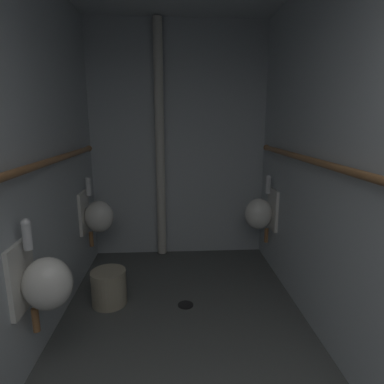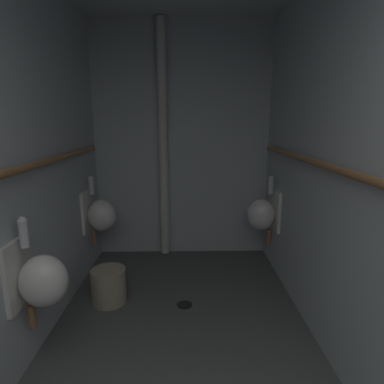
{
  "view_description": "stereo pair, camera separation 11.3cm",
  "coord_description": "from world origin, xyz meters",
  "px_view_note": "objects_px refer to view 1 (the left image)",
  "views": [
    {
      "loc": [
        -0.07,
        0.1,
        1.62
      ],
      "look_at": [
        0.1,
        2.89,
        0.99
      ],
      "focal_mm": 29.74,
      "sensor_mm": 36.0,
      "label": 1
    },
    {
      "loc": [
        0.05,
        0.1,
        1.62
      ],
      "look_at": [
        0.1,
        2.89,
        0.99
      ],
      "focal_mm": 29.74,
      "sensor_mm": 36.0,
      "label": 2
    }
  ],
  "objects_px": {
    "urinal_left_far": "(97,216)",
    "waste_bin": "(109,287)",
    "standpipe_back_wall": "(160,144)",
    "floor_drain": "(186,305)",
    "urinal_left_mid": "(44,282)",
    "urinal_right_mid": "(260,213)"
  },
  "relations": [
    {
      "from": "urinal_left_far",
      "to": "waste_bin",
      "type": "height_order",
      "value": "urinal_left_far"
    },
    {
      "from": "standpipe_back_wall",
      "to": "floor_drain",
      "type": "relative_size",
      "value": 19.06
    },
    {
      "from": "urinal_left_mid",
      "to": "standpipe_back_wall",
      "type": "distance_m",
      "value": 2.08
    },
    {
      "from": "urinal_right_mid",
      "to": "waste_bin",
      "type": "bearing_deg",
      "value": -157.46
    },
    {
      "from": "urinal_left_mid",
      "to": "standpipe_back_wall",
      "type": "height_order",
      "value": "standpipe_back_wall"
    },
    {
      "from": "urinal_right_mid",
      "to": "standpipe_back_wall",
      "type": "xyz_separation_m",
      "value": [
        -1.09,
        0.42,
        0.72
      ]
    },
    {
      "from": "urinal_left_far",
      "to": "waste_bin",
      "type": "distance_m",
      "value": 0.82
    },
    {
      "from": "standpipe_back_wall",
      "to": "waste_bin",
      "type": "relative_size",
      "value": 8.46
    },
    {
      "from": "urinal_left_mid",
      "to": "floor_drain",
      "type": "height_order",
      "value": "urinal_left_mid"
    },
    {
      "from": "urinal_left_mid",
      "to": "waste_bin",
      "type": "bearing_deg",
      "value": 74.47
    },
    {
      "from": "urinal_left_far",
      "to": "urinal_right_mid",
      "type": "distance_m",
      "value": 1.75
    },
    {
      "from": "standpipe_back_wall",
      "to": "floor_drain",
      "type": "height_order",
      "value": "standpipe_back_wall"
    },
    {
      "from": "urinal_left_far",
      "to": "standpipe_back_wall",
      "type": "xyz_separation_m",
      "value": [
        0.66,
        0.43,
        0.72
      ]
    },
    {
      "from": "urinal_left_mid",
      "to": "urinal_right_mid",
      "type": "height_order",
      "value": "same"
    },
    {
      "from": "urinal_left_mid",
      "to": "floor_drain",
      "type": "relative_size",
      "value": 5.39
    },
    {
      "from": "urinal_left_far",
      "to": "waste_bin",
      "type": "bearing_deg",
      "value": -70.89
    },
    {
      "from": "urinal_right_mid",
      "to": "waste_bin",
      "type": "xyz_separation_m",
      "value": [
        -1.53,
        -0.64,
        -0.48
      ]
    },
    {
      "from": "urinal_left_far",
      "to": "standpipe_back_wall",
      "type": "bearing_deg",
      "value": 32.86
    },
    {
      "from": "urinal_left_mid",
      "to": "floor_drain",
      "type": "xyz_separation_m",
      "value": [
        0.9,
        0.71,
        -0.64
      ]
    },
    {
      "from": "urinal_left_far",
      "to": "floor_drain",
      "type": "xyz_separation_m",
      "value": [
        0.9,
        -0.7,
        -0.64
      ]
    },
    {
      "from": "urinal_right_mid",
      "to": "waste_bin",
      "type": "height_order",
      "value": "urinal_right_mid"
    },
    {
      "from": "urinal_right_mid",
      "to": "waste_bin",
      "type": "distance_m",
      "value": 1.73
    }
  ]
}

